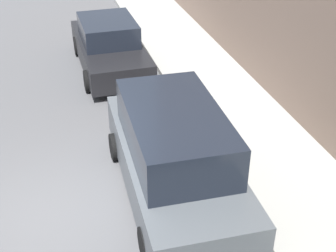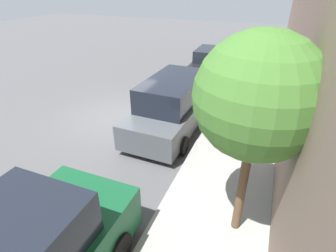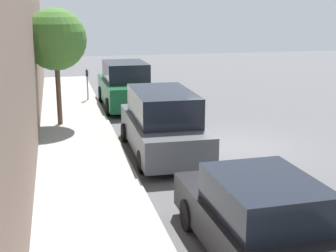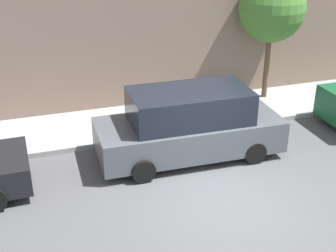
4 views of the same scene
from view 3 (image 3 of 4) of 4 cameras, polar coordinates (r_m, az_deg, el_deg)
The scene contains 7 objects.
ground_plane at distance 14.87m, azimuth 8.14°, elevation -2.54°, with size 60.00×60.00×0.00m, color #515154.
sidewalk at distance 13.85m, azimuth -10.44°, elevation -3.57°, with size 2.49×32.00×0.15m.
parked_suv_nearest at distance 20.58m, azimuth -5.18°, elevation 4.86°, with size 2.08×4.81×1.98m.
parked_minivan_second at distance 13.86m, azimuth -0.66°, elevation 0.33°, with size 2.02×4.95×1.90m.
parked_sedan_third at distance 8.22m, azimuth 11.27°, elevation -11.44°, with size 1.92×4.53×1.54m.
parking_meter_near at distance 21.73m, azimuth -9.82°, elevation 5.43°, with size 0.11×0.15×1.41m.
street_tree at distance 17.03m, azimuth -13.55°, elevation 10.18°, with size 2.16×2.16×4.11m.
Camera 3 is at (5.39, 13.19, 4.24)m, focal length 50.00 mm.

